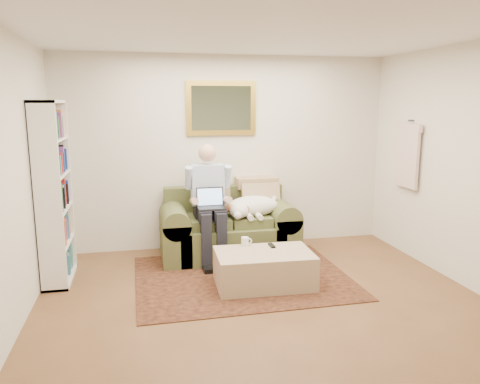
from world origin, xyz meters
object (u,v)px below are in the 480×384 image
object	(u,v)px
ottoman	(264,269)
sofa	(228,233)
laptop	(211,202)
bookshelf	(54,193)
sleeping_dog	(253,206)
seated_man	(210,204)
coffee_mug	(245,241)

from	to	relation	value
ottoman	sofa	bearing A→B (deg)	99.51
laptop	bookshelf	bearing A→B (deg)	-173.55
sleeping_dog	ottoman	world-z (taller)	sleeping_dog
ottoman	bookshelf	world-z (taller)	bookshelf
seated_man	bookshelf	world-z (taller)	bookshelf
sofa	sleeping_dog	bearing A→B (deg)	-15.74
sofa	bookshelf	bearing A→B (deg)	-168.14
laptop	coffee_mug	size ratio (longest dim) A/B	3.37
bookshelf	ottoman	bearing A→B (deg)	-16.97
laptop	sofa	bearing A→B (deg)	41.02
sofa	laptop	size ratio (longest dim) A/B	5.15
sofa	sleeping_dog	size ratio (longest dim) A/B	2.43
ottoman	bookshelf	xyz separation A→B (m)	(-2.22, 0.68, 0.81)
ottoman	bookshelf	distance (m)	2.46
sofa	bookshelf	size ratio (longest dim) A/B	0.87
sofa	laptop	distance (m)	0.58
sleeping_dog	ottoman	size ratio (longest dim) A/B	0.69
seated_man	bookshelf	size ratio (longest dim) A/B	0.73
laptop	bookshelf	distance (m)	1.80
seated_man	ottoman	xyz separation A→B (m)	(0.45, -0.94, -0.54)
sofa	coffee_mug	world-z (taller)	sofa
laptop	ottoman	xyz separation A→B (m)	(0.45, -0.88, -0.58)
laptop	coffee_mug	distance (m)	0.75
seated_man	laptop	distance (m)	0.08
coffee_mug	bookshelf	xyz separation A→B (m)	(-2.07, 0.41, 0.57)
sofa	laptop	bearing A→B (deg)	-138.98
bookshelf	sleeping_dog	bearing A→B (deg)	8.23
coffee_mug	bookshelf	bearing A→B (deg)	168.88
sleeping_dog	coffee_mug	bearing A→B (deg)	-110.51
coffee_mug	sleeping_dog	bearing A→B (deg)	69.49
bookshelf	sofa	bearing A→B (deg)	11.86
ottoman	coffee_mug	size ratio (longest dim) A/B	10.42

